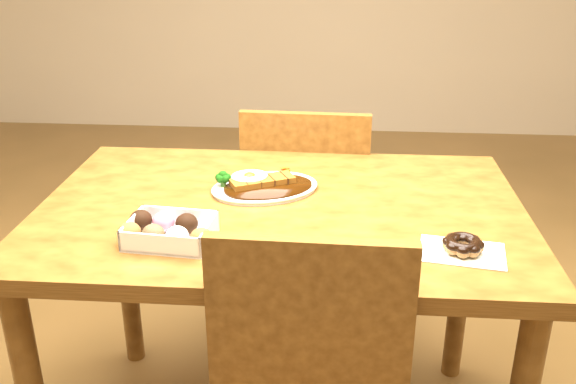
# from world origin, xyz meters

# --- Properties ---
(table) EXTENTS (1.20, 0.80, 0.75)m
(table) POSITION_xyz_m (0.00, 0.00, 0.65)
(table) COLOR #4E2C0F
(table) RESTS_ON ground
(chair_far) EXTENTS (0.44, 0.44, 0.87)m
(chair_far) POSITION_xyz_m (0.04, 0.53, 0.48)
(chair_far) COLOR #4E2C0F
(chair_far) RESTS_ON ground
(katsu_curry_plate) EXTENTS (0.33, 0.29, 0.05)m
(katsu_curry_plate) POSITION_xyz_m (-0.06, 0.09, 0.76)
(katsu_curry_plate) COLOR white
(katsu_curry_plate) RESTS_ON table
(donut_box) EXTENTS (0.21, 0.16, 0.05)m
(donut_box) POSITION_xyz_m (-0.23, -0.21, 0.78)
(donut_box) COLOR white
(donut_box) RESTS_ON table
(pon_de_ring) EXTENTS (0.20, 0.15, 0.03)m
(pon_de_ring) POSITION_xyz_m (0.41, -0.22, 0.77)
(pon_de_ring) COLOR silver
(pon_de_ring) RESTS_ON table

